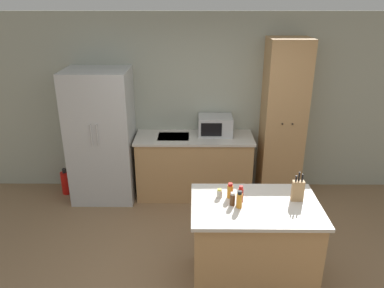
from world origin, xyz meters
TOP-DOWN VIEW (x-y plane):
  - wall_back at (0.00, 2.33)m, footprint 7.20×0.06m
  - refrigerator at (-1.54, 1.95)m, footprint 0.87×0.72m
  - back_counter at (-0.24, 2.00)m, footprint 1.68×0.63m
  - pantry_cabinet at (1.01, 2.05)m, footprint 0.57×0.53m
  - kitchen_island at (0.36, 0.15)m, footprint 1.24×0.83m
  - microwave at (0.06, 2.09)m, footprint 0.48×0.38m
  - knife_block at (0.77, 0.22)m, footprint 0.11×0.06m
  - spice_bottle_tall_dark at (0.01, 0.28)m, footprint 0.05×0.05m
  - spice_bottle_short_red at (0.19, 0.09)m, footprint 0.06×0.06m
  - spice_bottle_amber_oil at (0.21, 0.20)m, footprint 0.05×0.05m
  - spice_bottle_green_herb at (0.12, 0.28)m, footprint 0.06×0.06m
  - spice_bottle_pale_salt at (0.13, 0.13)m, footprint 0.05×0.05m
  - fire_extinguisher at (-2.17, 2.01)m, footprint 0.14×0.14m

SIDE VIEW (x-z plane):
  - fire_extinguisher at x=-2.17m, z-range -0.02..0.38m
  - back_counter at x=-0.24m, z-range 0.00..0.93m
  - kitchen_island at x=0.36m, z-range 0.00..0.93m
  - refrigerator at x=-1.54m, z-range 0.00..1.88m
  - spice_bottle_tall_dark at x=0.01m, z-range 0.93..1.02m
  - spice_bottle_pale_salt at x=0.13m, z-range 0.93..1.06m
  - spice_bottle_green_herb at x=0.12m, z-range 0.93..1.08m
  - spice_bottle_amber_oil at x=0.21m, z-range 0.93..1.10m
  - spice_bottle_short_red at x=0.19m, z-range 0.93..1.10m
  - knife_block at x=0.77m, z-range 0.89..1.19m
  - microwave at x=0.06m, z-range 0.92..1.19m
  - pantry_cabinet at x=1.01m, z-range 0.00..2.28m
  - wall_back at x=0.00m, z-range 0.00..2.60m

